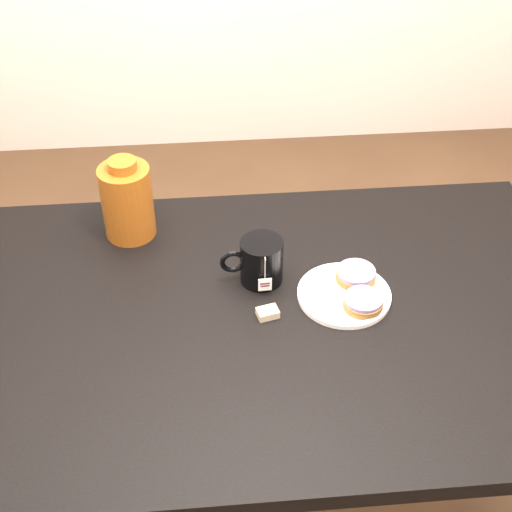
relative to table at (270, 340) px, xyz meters
name	(u,v)px	position (x,y,z in m)	size (l,w,h in m)	color
ground_plane	(267,502)	(0.00, 0.00, -0.67)	(4.00, 4.00, 0.00)	brown
table	(270,340)	(0.00, 0.00, 0.00)	(1.40, 0.90, 0.75)	black
plate	(344,294)	(0.17, 0.04, 0.09)	(0.21, 0.21, 0.02)	white
bagel_back	(356,275)	(0.20, 0.08, 0.11)	(0.09, 0.09, 0.03)	brown
bagel_front	(363,302)	(0.20, -0.01, 0.11)	(0.10, 0.10, 0.03)	brown
mug	(260,261)	(-0.01, 0.11, 0.14)	(0.14, 0.10, 0.11)	black
teabag_pouch	(268,313)	(-0.01, -0.01, 0.09)	(0.04, 0.03, 0.02)	#C6B793
bagel_package	(127,201)	(-0.31, 0.31, 0.18)	(0.16, 0.16, 0.21)	#632D0D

